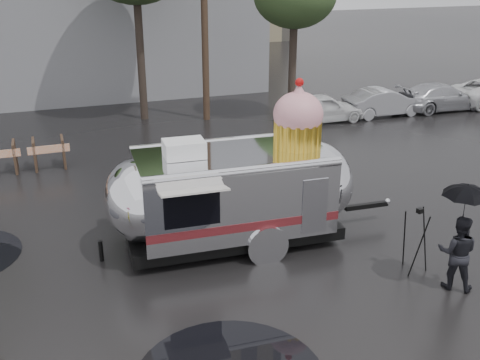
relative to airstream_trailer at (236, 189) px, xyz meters
name	(u,v)px	position (x,y,z in m)	size (l,w,h in m)	color
ground	(285,309)	(-0.02, -3.01, -1.41)	(120.00, 120.00, 0.00)	black
puddles	(160,269)	(-2.03, -0.68, -1.41)	(10.14, 9.08, 0.01)	black
utility_pole	(204,7)	(2.48, 10.99, 3.21)	(1.60, 0.28, 9.00)	#473323
barricade_row	(0,158)	(-5.57, 6.96, -0.89)	(4.30, 0.80, 1.00)	#473323
parked_cars	(419,96)	(11.76, 8.99, -0.69)	(13.20, 1.90, 1.50)	silver
airstream_trailer	(236,189)	(0.00, 0.00, 0.00)	(7.47, 2.93, 4.02)	silver
person_right	(457,253)	(3.64, -3.43, -0.59)	(0.78, 0.44, 1.63)	black
umbrella_black	(465,202)	(3.64, -3.43, 0.54)	(1.17, 1.17, 2.35)	black
tripod	(417,234)	(3.26, -2.58, -0.51)	(0.59, 0.62, 1.52)	black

